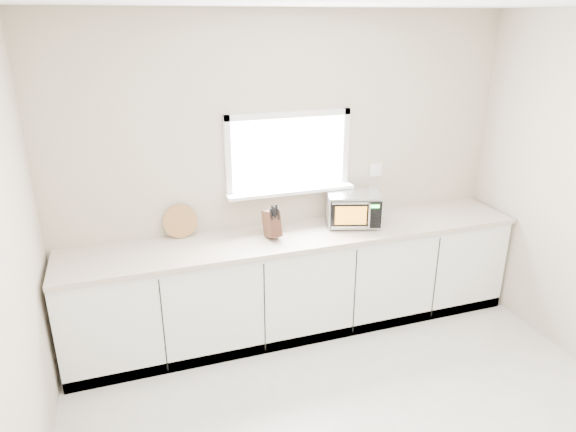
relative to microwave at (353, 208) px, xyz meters
name	(u,v)px	position (x,y,z in m)	size (l,w,h in m)	color
back_wall	(288,173)	(-0.52, 0.25, 0.29)	(4.00, 0.17, 2.70)	#B8AB92
cabinets	(299,283)	(-0.52, -0.04, -0.63)	(3.92, 0.60, 0.88)	white
countertop	(299,236)	(-0.52, -0.05, -0.17)	(3.92, 0.64, 0.04)	#C0B39E
microwave	(353,208)	(0.00, 0.00, 0.00)	(0.53, 0.47, 0.29)	black
knife_block	(272,223)	(-0.76, -0.06, -0.02)	(0.13, 0.22, 0.30)	#4D2C1B
cutting_board	(180,221)	(-1.47, 0.20, -0.01)	(0.28, 0.28, 0.02)	#AB7242
coffee_grinder	(370,213)	(0.14, -0.05, -0.05)	(0.13, 0.13, 0.20)	#B4B7BC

